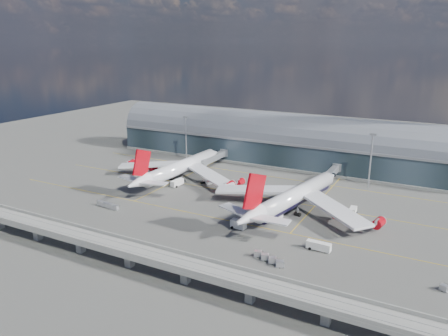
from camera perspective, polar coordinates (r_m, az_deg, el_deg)
The scene contains 18 objects.
ground at distance 179.49m, azimuth -0.91°, elevation -5.17°, with size 500.00×500.00×0.00m, color #474744.
taxi_lines at distance 197.93m, azimuth 2.17°, elevation -3.10°, with size 200.00×80.12×0.01m.
terminal at distance 244.49m, azimuth 7.92°, elevation 3.28°, with size 200.00×30.00×28.00m.
guideway at distance 135.92m, azimuth -12.33°, elevation -10.47°, with size 220.00×8.50×7.20m.
floodlight_mast_left at distance 245.57m, azimuth -4.99°, elevation 3.98°, with size 3.00×0.70×25.70m.
floodlight_mast_right at distance 210.20m, azimuth 18.61°, elevation 1.08°, with size 3.00×0.70×25.70m.
airliner_left at distance 213.25m, azimuth -5.94°, elevation 0.02°, with size 68.77×72.23×22.02m.
airliner_right at distance 175.09m, azimuth 9.07°, elevation -3.81°, with size 70.59×73.86×23.54m.
jet_bridge_left at distance 236.19m, azimuth -1.21°, elevation 1.43°, with size 4.40×28.00×7.25m.
jet_bridge_right at distance 212.01m, azimuth 13.69°, elevation -0.77°, with size 4.40×32.00×7.25m.
service_truck_0 at distance 206.27m, azimuth -6.12°, elevation -1.92°, with size 3.13×7.48×3.02m.
service_truck_1 at distance 159.47m, azimuth 1.88°, elevation -7.38°, with size 5.84×3.24×3.26m.
service_truck_2 at distance 147.26m, azimuth 12.26°, elevation -9.93°, with size 8.06×2.76×2.89m.
service_truck_3 at distance 167.96m, azimuth 6.77°, elevation -6.25°, with size 3.89×6.90×3.14m.
service_truck_4 at distance 178.84m, azimuth 16.48°, elevation -5.43°, with size 2.78×5.30×3.02m.
service_truck_5 at distance 209.08m, azimuth -2.17°, elevation -1.57°, with size 6.45×6.27×3.14m.
cargo_train_0 at distance 185.08m, azimuth -14.96°, elevation -4.74°, with size 11.85×3.22×1.95m.
cargo_train_1 at distance 138.08m, azimuth 5.86°, elevation -11.70°, with size 11.67×5.59×1.95m.
Camera 1 is at (80.60, -146.38, 65.53)m, focal length 35.00 mm.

